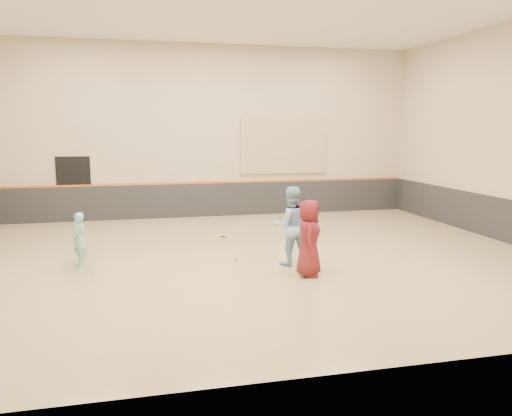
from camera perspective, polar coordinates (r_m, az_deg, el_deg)
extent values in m
cube|color=tan|center=(12.24, -1.78, -6.16)|extent=(15.00, 12.00, 0.20)
cube|color=#C7B091|center=(17.75, -5.67, 8.65)|extent=(15.00, 0.02, 6.00)
cube|color=#C7B091|center=(6.03, 9.40, 7.89)|extent=(15.00, 0.02, 6.00)
cube|color=#232326|center=(17.88, -5.53, 0.94)|extent=(14.90, 0.04, 1.20)
cube|color=#232326|center=(15.36, 26.70, -1.33)|extent=(0.04, 11.90, 1.20)
cube|color=#D85914|center=(17.80, -5.56, 2.91)|extent=(14.90, 0.03, 0.06)
cube|color=tan|center=(18.27, 3.19, 7.12)|extent=(3.20, 0.08, 2.00)
cube|color=black|center=(17.82, -20.06, 2.02)|extent=(1.10, 0.05, 2.20)
imported|color=#7EDAD2|center=(12.01, -19.56, -3.44)|extent=(0.48, 0.54, 1.24)
imported|color=#92BEE3|center=(11.45, 3.98, -2.05)|extent=(0.89, 0.69, 1.82)
imported|color=maroon|center=(10.63, 6.07, -3.43)|extent=(0.75, 0.93, 1.64)
sphere|color=#B2CF30|center=(11.97, -2.30, -5.85)|extent=(0.07, 0.07, 0.07)
sphere|color=yellow|center=(10.58, 7.17, -2.45)|extent=(0.07, 0.07, 0.07)
sphere|color=#C9E535|center=(14.95, -3.05, -2.84)|extent=(0.07, 0.07, 0.07)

